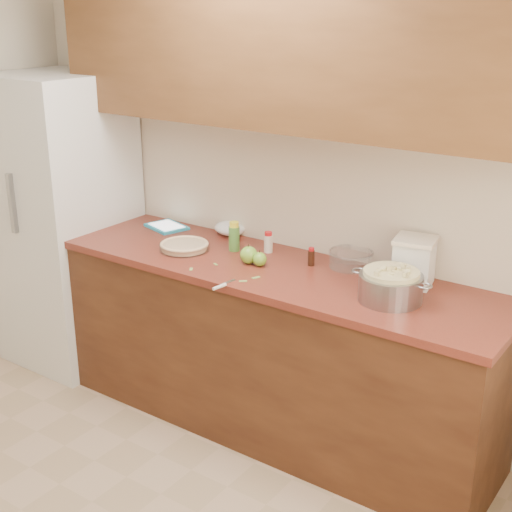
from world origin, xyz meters
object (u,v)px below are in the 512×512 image
Objects in this scene: colander at (391,286)px; tablet at (167,227)px; pie at (184,246)px; flour_canister at (414,261)px.

colander is 1.40× the size of tablet.
pie is at bearing -179.51° from colander.
flour_canister is at bearing 89.01° from colander.
pie is at bearing -18.55° from tablet.
pie is 0.42m from tablet.
flour_canister is (1.21, 0.25, 0.09)m from pie.
flour_canister reaches higher than pie.
flour_canister reaches higher than tablet.
pie is 1.21m from colander.
flour_canister reaches higher than colander.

